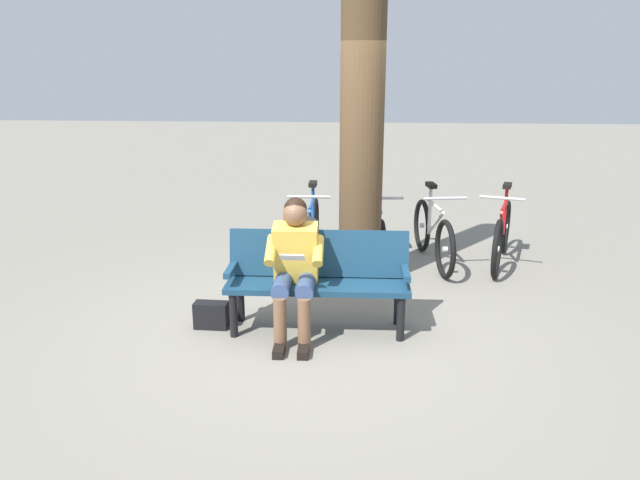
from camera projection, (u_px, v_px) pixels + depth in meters
ground_plane at (312, 325)px, 5.43m from camera, size 40.00×40.00×0.00m
bench at (318, 273)px, 5.27m from camera, size 1.61×0.50×0.87m
person_reading at (295, 262)px, 5.08m from camera, size 0.49×0.77×1.20m
handbag at (211, 315)px, 5.35m from camera, size 0.30×0.15×0.24m
tree_trunk at (363, 94)px, 5.92m from camera, size 0.45×0.45×4.00m
litter_bin at (300, 255)px, 6.19m from camera, size 0.34×0.34×0.76m
bicycle_purple at (502, 234)px, 7.02m from camera, size 0.64×1.62×0.94m
bicycle_green at (433, 234)px, 7.03m from camera, size 0.48×1.67×0.94m
bicycle_orange at (377, 234)px, 7.05m from camera, size 0.48×1.68×0.94m
bicycle_red at (312, 232)px, 7.11m from camera, size 0.48×1.68×0.94m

